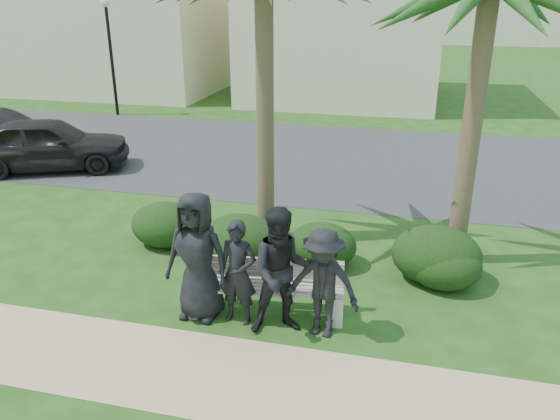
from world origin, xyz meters
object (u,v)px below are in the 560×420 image
at_px(park_bench, 266,292).
at_px(man_b, 238,273).
at_px(car_a, 48,144).
at_px(man_a, 197,257).
at_px(man_c, 282,272).
at_px(man_d, 323,283).
at_px(street_lamp, 109,36).

height_order(park_bench, man_b, man_b).
bearing_deg(man_b, car_a, 145.93).
xyz_separation_m(man_a, car_a, (-6.54, 5.74, -0.25)).
height_order(man_a, man_c, man_a).
xyz_separation_m(man_b, man_d, (1.22, -0.04, 0.01)).
relative_size(man_a, man_b, 1.23).
bearing_deg(man_d, street_lamp, 138.63).
relative_size(man_d, car_a, 0.38).
xyz_separation_m(street_lamp, car_a, (1.82, -6.81, -2.24)).
relative_size(man_c, man_d, 1.16).
bearing_deg(man_d, man_c, -165.66).
relative_size(street_lamp, man_d, 2.70).
bearing_deg(street_lamp, man_a, -56.33).
bearing_deg(man_a, man_d, 2.33).
xyz_separation_m(man_c, car_a, (-7.80, 5.83, -0.22)).
bearing_deg(man_b, park_bench, 45.38).
distance_m(man_a, man_c, 1.27).
distance_m(man_b, man_d, 1.22).
bearing_deg(man_b, street_lamp, 130.29).
bearing_deg(street_lamp, park_bench, -52.86).
distance_m(street_lamp, man_a, 15.21).
bearing_deg(man_d, park_bench, 169.58).
relative_size(street_lamp, car_a, 1.03).
distance_m(man_c, man_d, 0.57).
bearing_deg(park_bench, car_a, 136.31).
xyz_separation_m(man_d, car_a, (-8.36, 5.79, -0.09)).
bearing_deg(car_a, man_a, -153.55).
relative_size(man_a, man_c, 1.04).
bearing_deg(man_a, street_lamp, 127.42).
distance_m(street_lamp, man_b, 15.58).
xyz_separation_m(man_a, man_c, (1.27, -0.09, -0.04)).
height_order(park_bench, man_d, man_d).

